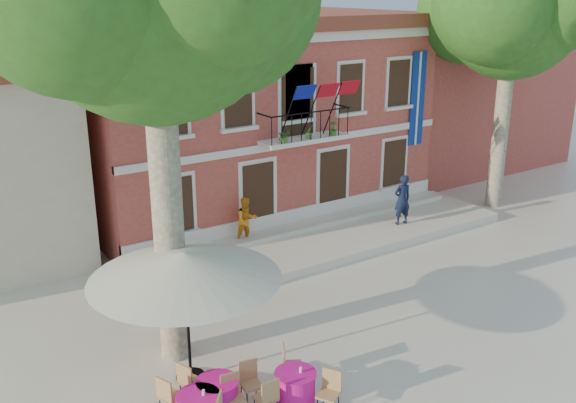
{
  "coord_description": "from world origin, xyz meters",
  "views": [
    {
      "loc": [
        -10.21,
        -11.94,
        8.49
      ],
      "look_at": [
        -0.01,
        3.5,
        2.23
      ],
      "focal_mm": 40.0,
      "sensor_mm": 36.0,
      "label": 1
    }
  ],
  "objects_px": {
    "patio_umbrella": "(185,266)",
    "plane_tree_east": "(514,10)",
    "pedestrian_orange": "(247,221)",
    "cafe_table_0": "(295,386)",
    "pedestrian_navy": "(402,200)",
    "cafe_table_3": "(218,395)"
  },
  "relations": [
    {
      "from": "plane_tree_east",
      "to": "cafe_table_3",
      "type": "relative_size",
      "value": 5.58
    },
    {
      "from": "plane_tree_east",
      "to": "patio_umbrella",
      "type": "relative_size",
      "value": 2.47
    },
    {
      "from": "plane_tree_east",
      "to": "patio_umbrella",
      "type": "height_order",
      "value": "plane_tree_east"
    },
    {
      "from": "plane_tree_east",
      "to": "pedestrian_orange",
      "type": "xyz_separation_m",
      "value": [
        -10.69,
        1.39,
        -6.53
      ]
    },
    {
      "from": "pedestrian_orange",
      "to": "patio_umbrella",
      "type": "bearing_deg",
      "value": -127.29
    },
    {
      "from": "patio_umbrella",
      "to": "cafe_table_0",
      "type": "bearing_deg",
      "value": -54.94
    },
    {
      "from": "pedestrian_orange",
      "to": "plane_tree_east",
      "type": "bearing_deg",
      "value": -4.79
    },
    {
      "from": "patio_umbrella",
      "to": "cafe_table_3",
      "type": "xyz_separation_m",
      "value": [
        -0.04,
        -1.43,
        -2.36
      ]
    },
    {
      "from": "patio_umbrella",
      "to": "pedestrian_orange",
      "type": "distance_m",
      "value": 7.6
    },
    {
      "from": "cafe_table_0",
      "to": "cafe_table_3",
      "type": "xyz_separation_m",
      "value": [
        -1.5,
        0.65,
        0.0
      ]
    },
    {
      "from": "patio_umbrella",
      "to": "plane_tree_east",
      "type": "bearing_deg",
      "value": 15.53
    },
    {
      "from": "cafe_table_3",
      "to": "patio_umbrella",
      "type": "bearing_deg",
      "value": 88.25
    },
    {
      "from": "patio_umbrella",
      "to": "pedestrian_navy",
      "type": "xyz_separation_m",
      "value": [
        10.3,
        4.18,
        -1.58
      ]
    },
    {
      "from": "pedestrian_navy",
      "to": "cafe_table_0",
      "type": "xyz_separation_m",
      "value": [
        -8.84,
        -6.26,
        -0.79
      ]
    },
    {
      "from": "plane_tree_east",
      "to": "pedestrian_navy",
      "type": "height_order",
      "value": "plane_tree_east"
    },
    {
      "from": "pedestrian_orange",
      "to": "cafe_table_0",
      "type": "height_order",
      "value": "pedestrian_orange"
    },
    {
      "from": "pedestrian_navy",
      "to": "cafe_table_3",
      "type": "xyz_separation_m",
      "value": [
        -10.35,
        -5.61,
        -0.79
      ]
    },
    {
      "from": "pedestrian_orange",
      "to": "cafe_table_0",
      "type": "relative_size",
      "value": 0.85
    },
    {
      "from": "patio_umbrella",
      "to": "pedestrian_orange",
      "type": "relative_size",
      "value": 2.64
    },
    {
      "from": "plane_tree_east",
      "to": "cafe_table_0",
      "type": "xyz_separation_m",
      "value": [
        -13.99,
        -6.37,
        -7.19
      ]
    },
    {
      "from": "pedestrian_navy",
      "to": "cafe_table_0",
      "type": "bearing_deg",
      "value": 44.12
    },
    {
      "from": "cafe_table_3",
      "to": "plane_tree_east",
      "type": "bearing_deg",
      "value": 20.27
    }
  ]
}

